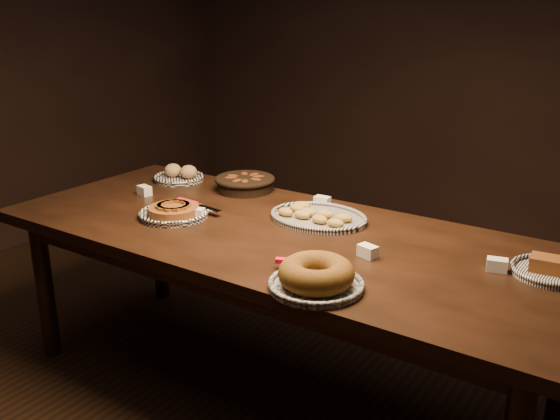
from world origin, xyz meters
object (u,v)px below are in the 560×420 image
Objects in this scene: buffet_table at (278,247)px; apple_tart_plate at (174,212)px; madeleine_platter at (317,216)px; bundt_cake_plate at (316,277)px.

apple_tart_plate is at bearing -166.77° from buffet_table.
madeleine_platter is 1.17× the size of bundt_cake_plate.
buffet_table is at bearing 138.77° from bundt_cake_plate.
bundt_cake_plate is at bearing -10.44° from apple_tart_plate.
buffet_table is 0.49m from apple_tart_plate.
apple_tart_plate is (-0.47, -0.11, 0.10)m from buffet_table.
bundt_cake_plate is (0.41, -0.38, 0.12)m from buffet_table.
madeleine_platter is (0.54, 0.31, -0.00)m from apple_tart_plate.
apple_tart_plate is at bearing 164.62° from bundt_cake_plate.
buffet_table is at bearing 19.73° from apple_tart_plate.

